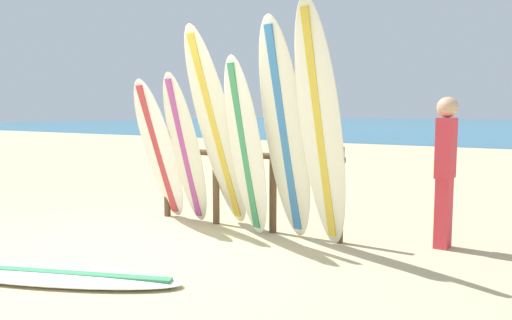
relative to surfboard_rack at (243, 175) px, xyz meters
The scene contains 10 objects.
ground_plane 1.81m from the surfboard_rack, 105.55° to the right, with size 120.00×120.00×0.00m, color #CCB784.
surfboard_rack is the anchor object (origin of this frame).
surfboard_leaning_far_left 1.25m from the surfboard_rack, 166.97° to the right, with size 0.54×0.77×1.92m.
surfboard_leaning_left 0.83m from the surfboard_rack, 159.35° to the right, with size 0.50×0.68×1.99m.
surfboard_leaning_center_left 0.66m from the surfboard_rack, 125.94° to the right, with size 0.54×1.08×2.49m.
surfboard_leaning_center 0.61m from the surfboard_rack, 52.62° to the right, with size 0.62×0.63×2.13m.
surfboard_leaning_center_right 1.02m from the surfboard_rack, 22.27° to the right, with size 0.60×0.78×2.51m.
surfboard_leaning_right 1.47m from the surfboard_rack, 18.34° to the right, with size 0.58×0.80×2.62m.
surfboard_lying_on_sand 2.62m from the surfboard_rack, 99.34° to the right, with size 2.53×1.43×0.08m.
beachgoer_standing 2.40m from the surfboard_rack, 10.31° to the left, with size 0.22×0.27×1.65m.
Camera 1 is at (3.83, -3.41, 1.49)m, focal length 33.71 mm.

